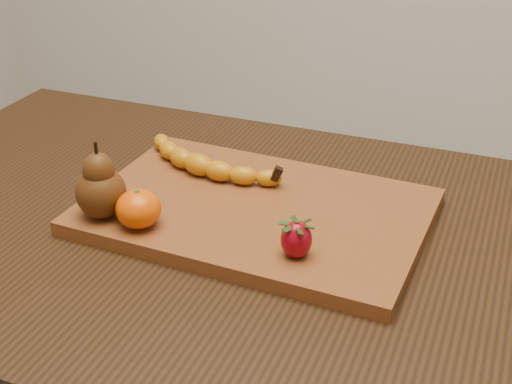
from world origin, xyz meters
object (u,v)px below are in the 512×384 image
at_px(pear, 100,180).
at_px(mandarin, 139,209).
at_px(table, 191,276).
at_px(cutting_board, 256,211).

xyz_separation_m(pear, mandarin, (0.06, -0.01, -0.03)).
distance_m(table, mandarin, 0.16).
xyz_separation_m(table, mandarin, (-0.03, -0.07, 0.14)).
bearing_deg(mandarin, cutting_board, 41.41).
xyz_separation_m(cutting_board, pear, (-0.18, -0.10, 0.06)).
relative_size(table, mandarin, 17.19).
distance_m(table, pear, 0.20).
relative_size(pear, mandarin, 1.76).
height_order(cutting_board, pear, pear).
height_order(table, cutting_board, cutting_board).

